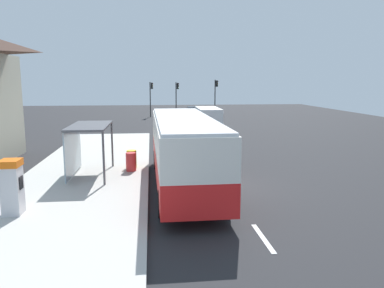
# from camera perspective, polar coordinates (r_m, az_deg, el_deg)

# --- Properties ---
(ground_plane) EXTENTS (56.00, 92.00, 0.04)m
(ground_plane) POSITION_cam_1_polar(r_m,az_deg,el_deg) (31.30, -0.36, 0.62)
(ground_plane) COLOR #262628
(sidewalk_platform) EXTENTS (6.20, 30.00, 0.18)m
(sidewalk_platform) POSITION_cam_1_polar(r_m,az_deg,el_deg) (19.62, -15.65, -4.76)
(sidewalk_platform) COLOR beige
(sidewalk_platform) RESTS_ON ground
(lane_stripe_seg_0) EXTENTS (0.16, 2.20, 0.01)m
(lane_stripe_seg_0) POSITION_cam_1_polar(r_m,az_deg,el_deg) (12.25, 10.61, -13.69)
(lane_stripe_seg_0) COLOR silver
(lane_stripe_seg_0) RESTS_ON ground
(lane_stripe_seg_1) EXTENTS (0.16, 2.20, 0.01)m
(lane_stripe_seg_1) POSITION_cam_1_polar(r_m,az_deg,el_deg) (16.82, 5.70, -7.11)
(lane_stripe_seg_1) COLOR silver
(lane_stripe_seg_1) RESTS_ON ground
(lane_stripe_seg_2) EXTENTS (0.16, 2.20, 0.01)m
(lane_stripe_seg_2) POSITION_cam_1_polar(r_m,az_deg,el_deg) (21.57, 2.98, -3.36)
(lane_stripe_seg_2) COLOR silver
(lane_stripe_seg_2) RESTS_ON ground
(lane_stripe_seg_3) EXTENTS (0.16, 2.20, 0.01)m
(lane_stripe_seg_3) POSITION_cam_1_polar(r_m,az_deg,el_deg) (26.42, 1.27, -0.98)
(lane_stripe_seg_3) COLOR silver
(lane_stripe_seg_3) RESTS_ON ground
(lane_stripe_seg_4) EXTENTS (0.16, 2.20, 0.01)m
(lane_stripe_seg_4) POSITION_cam_1_polar(r_m,az_deg,el_deg) (31.32, 0.09, 0.67)
(lane_stripe_seg_4) COLOR silver
(lane_stripe_seg_4) RESTS_ON ground
(lane_stripe_seg_5) EXTENTS (0.16, 2.20, 0.01)m
(lane_stripe_seg_5) POSITION_cam_1_polar(r_m,az_deg,el_deg) (36.24, -0.77, 1.87)
(lane_stripe_seg_5) COLOR silver
(lane_stripe_seg_5) RESTS_ON ground
(lane_stripe_seg_6) EXTENTS (0.16, 2.20, 0.01)m
(lane_stripe_seg_6) POSITION_cam_1_polar(r_m,az_deg,el_deg) (41.18, -1.42, 2.78)
(lane_stripe_seg_6) COLOR silver
(lane_stripe_seg_6) RESTS_ON ground
(lane_stripe_seg_7) EXTENTS (0.16, 2.20, 0.01)m
(lane_stripe_seg_7) POSITION_cam_1_polar(r_m,az_deg,el_deg) (46.14, -1.94, 3.50)
(lane_stripe_seg_7) COLOR silver
(lane_stripe_seg_7) RESTS_ON ground
(bus) EXTENTS (2.63, 11.04, 3.21)m
(bus) POSITION_cam_1_polar(r_m,az_deg,el_deg) (16.97, -1.31, -0.55)
(bus) COLOR red
(bus) RESTS_ON ground
(white_van) EXTENTS (2.11, 5.24, 2.30)m
(white_van) POSITION_cam_1_polar(r_m,az_deg,el_deg) (35.71, 2.45, 3.91)
(white_van) COLOR white
(white_van) RESTS_ON ground
(sedan_near) EXTENTS (1.97, 4.46, 1.52)m
(sedan_near) POSITION_cam_1_polar(r_m,az_deg,el_deg) (48.47, 0.29, 4.72)
(sedan_near) COLOR black
(sedan_near) RESTS_ON ground
(ticket_machine) EXTENTS (0.66, 0.76, 1.94)m
(ticket_machine) POSITION_cam_1_polar(r_m,az_deg,el_deg) (14.64, -25.39, -5.79)
(ticket_machine) COLOR silver
(ticket_machine) RESTS_ON sidewalk_platform
(recycling_bin_red) EXTENTS (0.52, 0.52, 0.95)m
(recycling_bin_red) POSITION_cam_1_polar(r_m,az_deg,el_deg) (19.91, -9.15, -2.65)
(recycling_bin_red) COLOR red
(recycling_bin_red) RESTS_ON sidewalk_platform
(recycling_bin_yellow) EXTENTS (0.52, 0.52, 0.95)m
(recycling_bin_yellow) POSITION_cam_1_polar(r_m,az_deg,el_deg) (20.59, -9.05, -2.25)
(recycling_bin_yellow) COLOR yellow
(recycling_bin_yellow) RESTS_ON sidewalk_platform
(traffic_light_near_side) EXTENTS (0.49, 0.28, 4.93)m
(traffic_light_near_side) POSITION_cam_1_polar(r_m,az_deg,el_deg) (51.14, 3.59, 7.74)
(traffic_light_near_side) COLOR #2D2D2D
(traffic_light_near_side) RESTS_ON ground
(traffic_light_far_side) EXTENTS (0.49, 0.28, 4.64)m
(traffic_light_far_side) POSITION_cam_1_polar(r_m,az_deg,el_deg) (51.21, -6.18, 7.51)
(traffic_light_far_side) COLOR #2D2D2D
(traffic_light_far_side) RESTS_ON ground
(traffic_light_median) EXTENTS (0.49, 0.28, 4.60)m
(traffic_light_median) POSITION_cam_1_polar(r_m,az_deg,el_deg) (52.13, -2.29, 7.57)
(traffic_light_median) COLOR #2D2D2D
(traffic_light_median) RESTS_ON ground
(bus_shelter) EXTENTS (1.80, 4.00, 2.50)m
(bus_shelter) POSITION_cam_1_polar(r_m,az_deg,el_deg) (19.22, -15.97, 1.04)
(bus_shelter) COLOR #4C4C51
(bus_shelter) RESTS_ON sidewalk_platform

